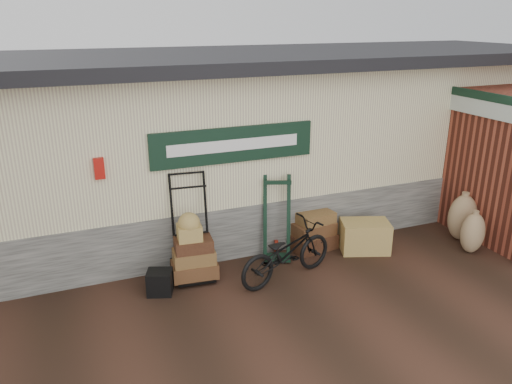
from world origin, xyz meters
The scene contains 11 objects.
ground centered at (0.00, 0.00, 0.00)m, with size 80.00×80.00×0.00m, color black.
station_building centered at (-0.01, 2.74, 1.61)m, with size 14.40×4.10×3.20m.
brick_outbuilding centered at (4.70, 1.19, 1.30)m, with size 1.71×4.51×2.62m.
porter_trolley centered at (-1.09, 0.73, 0.82)m, with size 0.82×0.62×1.64m, color black, non-canonical shape.
green_barrow centered at (0.37, 0.81, 0.70)m, with size 0.50×0.43×1.39m, color black, non-canonical shape.
suitcase_stack centered at (1.08, 0.85, 0.34)m, with size 0.76×0.48×0.68m, color #3B1D12, non-canonical shape.
wicker_hamper centered at (1.86, 0.46, 0.26)m, with size 0.80×0.52×0.52m, color olive.
black_trunk centered at (-1.68, 0.37, 0.18)m, with size 0.35×0.30×0.35m, color black.
bicycle centered at (0.20, 0.08, 0.49)m, with size 1.70×0.59×0.99m, color black.
burlap_sack_left centered at (3.72, 0.20, 0.42)m, with size 0.52×0.44×0.84m, color olive.
burlap_sack_right centered at (3.50, -0.28, 0.35)m, with size 0.44×0.37×0.71m, color olive.
Camera 1 is at (-2.77, -6.03, 3.81)m, focal length 35.00 mm.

